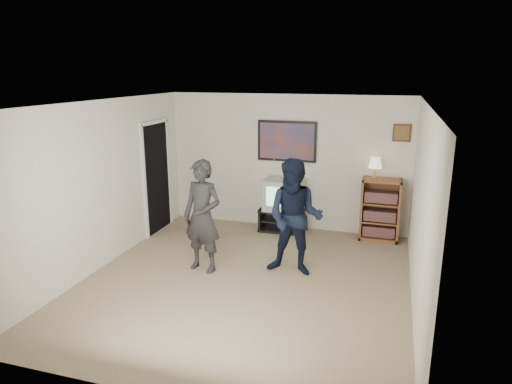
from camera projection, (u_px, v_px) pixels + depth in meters
The scene contains 13 objects.
room_shell at pixel (252, 191), 6.49m from camera, with size 4.51×5.00×2.51m.
media_stand at pixel (282, 220), 8.51m from camera, with size 0.84×0.47×0.42m.
crt_television at pixel (284, 194), 8.37m from camera, with size 0.68×0.58×0.58m, color #A8A8A3, non-canonical shape.
bookshelf at pixel (380, 210), 7.98m from camera, with size 0.67×0.38×1.10m, color brown, non-canonical shape.
table_lamp at pixel (375, 168), 7.84m from camera, with size 0.23×0.23×0.37m, color #FBE2BE, non-canonical shape.
person_tall at pixel (203, 216), 6.68m from camera, with size 0.61×0.40×1.68m, color black.
person_short at pixel (295, 218), 6.56m from camera, with size 0.83×0.65×1.71m, color black.
controller_left at pixel (209, 190), 6.76m from camera, with size 0.04×0.13×0.04m, color white.
controller_right at pixel (297, 200), 6.68m from camera, with size 0.04×0.12×0.04m, color white.
poster at pixel (287, 141), 8.36m from camera, with size 1.10×0.03×0.75m, color black.
air_vent at pixel (258, 124), 8.44m from camera, with size 0.28×0.02×0.14m, color white.
small_picture at pixel (402, 133), 7.75m from camera, with size 0.30×0.03×0.30m, color #4B2917.
doorway at pixel (156, 178), 8.34m from camera, with size 0.03×0.85×2.00m, color black.
Camera 1 is at (1.86, -5.65, 2.91)m, focal length 32.00 mm.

